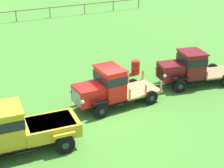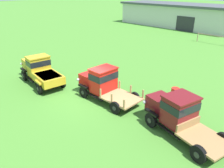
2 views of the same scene
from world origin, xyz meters
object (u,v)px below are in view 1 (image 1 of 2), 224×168
vintage_truck_midrow_center (189,68)px  vintage_truck_foreground_near (14,130)px  vintage_truck_second_in_line (108,87)px  oil_drum_beside_row (136,67)px

vintage_truck_midrow_center → vintage_truck_foreground_near: bearing=-169.0°
vintage_truck_second_in_line → vintage_truck_midrow_center: vintage_truck_second_in_line is taller
vintage_truck_foreground_near → vintage_truck_second_in_line: bearing=19.3°
vintage_truck_midrow_center → oil_drum_beside_row: 3.50m
oil_drum_beside_row → vintage_truck_second_in_line: bearing=-138.8°
vintage_truck_foreground_near → vintage_truck_midrow_center: size_ratio=1.06×
vintage_truck_second_in_line → oil_drum_beside_row: size_ratio=5.39×
vintage_truck_foreground_near → vintage_truck_midrow_center: vintage_truck_foreground_near is taller
vintage_truck_foreground_near → oil_drum_beside_row: size_ratio=5.97×
vintage_truck_midrow_center → oil_drum_beside_row: vintage_truck_midrow_center is taller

